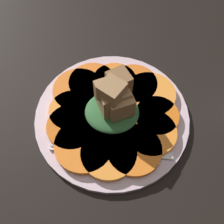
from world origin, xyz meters
TOP-DOWN VIEW (x-y plane):
  - table_slab at (0.00, 0.00)cm, footprint 120.00×120.00cm
  - plate at (0.00, 0.00)cm, footprint 26.76×26.76cm
  - carrot_slice_0 at (-6.34, 4.35)cm, footprint 9.23×9.23cm
  - carrot_slice_1 at (-6.95, 0.24)cm, footprint 7.86×7.86cm
  - carrot_slice_2 at (-6.43, -3.06)cm, footprint 8.56×8.56cm
  - carrot_slice_3 at (-4.07, -6.20)cm, footprint 9.64×9.64cm
  - carrot_slice_4 at (0.49, -7.32)cm, footprint 9.00×9.00cm
  - carrot_slice_5 at (3.98, -6.46)cm, footprint 8.91×8.91cm
  - carrot_slice_6 at (6.64, -3.24)cm, footprint 8.59×8.59cm
  - carrot_slice_7 at (7.65, 0.39)cm, footprint 7.58×7.58cm
  - carrot_slice_8 at (6.36, 4.28)cm, footprint 9.41×9.41cm
  - carrot_slice_9 at (3.57, 6.40)cm, footprint 8.47×8.47cm
  - carrot_slice_10 at (-0.44, 6.67)cm, footprint 8.11×8.11cm
  - carrot_slice_11 at (-4.01, 6.13)cm, footprint 8.69×8.69cm
  - center_pile at (0.15, 0.37)cm, footprint 9.26×8.51cm
  - fork at (-0.20, -6.53)cm, footprint 19.88×2.61cm

SIDE VIEW (x-z plane):
  - table_slab at x=0.00cm, z-range 0.00..2.00cm
  - plate at x=0.00cm, z-range 1.99..3.04cm
  - fork at x=-0.20cm, z-range 3.10..3.50cm
  - carrot_slice_0 at x=-6.34cm, z-range 3.10..4.16cm
  - carrot_slice_1 at x=-6.95cm, z-range 3.10..4.16cm
  - carrot_slice_2 at x=-6.43cm, z-range 3.10..4.16cm
  - carrot_slice_3 at x=-4.07cm, z-range 3.10..4.16cm
  - carrot_slice_4 at x=0.49cm, z-range 3.10..4.16cm
  - carrot_slice_5 at x=3.98cm, z-range 3.10..4.16cm
  - carrot_slice_6 at x=6.64cm, z-range 3.10..4.16cm
  - carrot_slice_7 at x=7.65cm, z-range 3.10..4.16cm
  - carrot_slice_8 at x=6.36cm, z-range 3.10..4.16cm
  - carrot_slice_9 at x=3.57cm, z-range 3.10..4.16cm
  - carrot_slice_10 at x=-0.44cm, z-range 3.10..4.16cm
  - carrot_slice_11 at x=-4.01cm, z-range 3.10..4.16cm
  - center_pile at x=0.15cm, z-range 2.18..11.04cm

